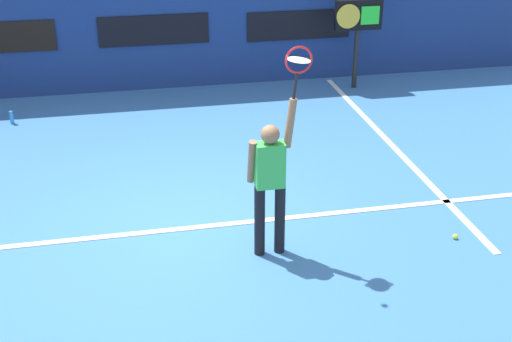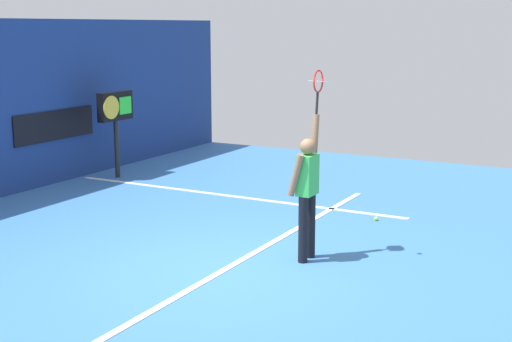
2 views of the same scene
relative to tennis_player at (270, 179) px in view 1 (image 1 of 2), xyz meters
The scene contains 11 objects.
ground_plane 1.62m from the tennis_player, 136.28° to the left, with size 18.00×18.00×0.00m, color #3870B2.
back_wall 6.75m from the tennis_player, 97.80° to the left, with size 18.00×0.20×3.30m, color navy.
sponsor_banner_center 6.61m from the tennis_player, 97.95° to the left, with size 2.20×0.03×0.60m, color black.
sponsor_banner_starboard 6.87m from the tennis_player, 72.30° to the left, with size 2.20×0.03×0.60m, color black.
court_baseline 1.56m from the tennis_player, 140.18° to the left, with size 10.00×0.10×0.01m, color white.
court_sideline 4.10m from the tennis_player, 46.32° to the left, with size 0.10×7.00×0.01m, color white.
tennis_player is the anchor object (origin of this frame).
tennis_racket 1.42m from the tennis_player, ahead, with size 0.35×0.27×0.62m.
scoreboard_clock 6.61m from the tennis_player, 61.85° to the left, with size 0.96×0.20×1.82m.
water_bottle 6.34m from the tennis_player, 125.46° to the left, with size 0.07×0.07×0.24m, color #338CD8.
spare_ball 2.60m from the tennis_player, ahead, with size 0.07×0.07×0.07m, color #CCE033.
Camera 1 is at (-0.65, -7.67, 4.49)m, focal length 46.67 mm.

